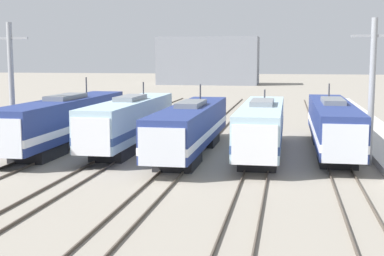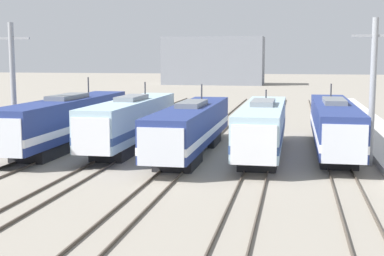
{
  "view_description": "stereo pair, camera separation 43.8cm",
  "coord_description": "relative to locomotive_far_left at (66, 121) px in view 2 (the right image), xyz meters",
  "views": [
    {
      "loc": [
        6.97,
        -30.21,
        7.08
      ],
      "look_at": [
        0.86,
        3.55,
        2.53
      ],
      "focal_mm": 50.0,
      "sensor_mm": 36.0,
      "label": 1
    },
    {
      "loc": [
        7.4,
        -30.13,
        7.08
      ],
      "look_at": [
        0.86,
        3.55,
        2.53
      ],
      "focal_mm": 50.0,
      "sensor_mm": 36.0,
      "label": 2
    }
  ],
  "objects": [
    {
      "name": "ground_plane",
      "position": [
        10.24,
        -8.73,
        -2.15
      ],
      "size": [
        400.0,
        400.0,
        0.0
      ],
      "primitive_type": "plane",
      "color": "gray"
    },
    {
      "name": "rail_pair_far_left",
      "position": [
        0.0,
        -8.73,
        -2.08
      ],
      "size": [
        1.5,
        120.0,
        0.15
      ],
      "color": "#4C4238",
      "rests_on": "ground_plane"
    },
    {
      "name": "rail_pair_center_left",
      "position": [
        5.12,
        -8.73,
        -2.08
      ],
      "size": [
        1.51,
        120.0,
        0.15
      ],
      "color": "#4C4238",
      "rests_on": "ground_plane"
    },
    {
      "name": "rail_pair_center",
      "position": [
        10.24,
        -8.73,
        -2.08
      ],
      "size": [
        1.51,
        120.0,
        0.15
      ],
      "color": "#4C4238",
      "rests_on": "ground_plane"
    },
    {
      "name": "rail_pair_center_right",
      "position": [
        15.37,
        -8.73,
        -2.08
      ],
      "size": [
        1.51,
        120.0,
        0.15
      ],
      "color": "#4C4238",
      "rests_on": "ground_plane"
    },
    {
      "name": "rail_pair_far_right",
      "position": [
        20.49,
        -8.73,
        -2.08
      ],
      "size": [
        1.5,
        120.0,
        0.15
      ],
      "color": "#4C4238",
      "rests_on": "ground_plane"
    },
    {
      "name": "locomotive_far_left",
      "position": [
        0.0,
        0.0,
        0.0
      ],
      "size": [
        3.03,
        19.83,
        5.38
      ],
      "color": "black",
      "rests_on": "ground_plane"
    },
    {
      "name": "locomotive_center_left",
      "position": [
        5.12,
        0.45,
        -0.02
      ],
      "size": [
        2.83,
        17.35,
        5.02
      ],
      "color": "#232326",
      "rests_on": "ground_plane"
    },
    {
      "name": "locomotive_center",
      "position": [
        10.24,
        -1.32,
        -0.13
      ],
      "size": [
        3.0,
        18.64,
        4.94
      ],
      "color": "black",
      "rests_on": "ground_plane"
    },
    {
      "name": "locomotive_center_right",
      "position": [
        15.37,
        -0.82,
        -0.06
      ],
      "size": [
        2.9,
        16.85,
        4.57
      ],
      "color": "#232326",
      "rests_on": "ground_plane"
    },
    {
      "name": "locomotive_far_right",
      "position": [
        20.49,
        1.62,
        -0.07
      ],
      "size": [
        2.85,
        19.1,
        4.94
      ],
      "color": "black",
      "rests_on": "ground_plane"
    },
    {
      "name": "catenary_tower_left",
      "position": [
        -2.82,
        -2.68,
        2.82
      ],
      "size": [
        2.88,
        0.4,
        9.6
      ],
      "color": "gray",
      "rests_on": "ground_plane"
    },
    {
      "name": "catenary_tower_right",
      "position": [
        22.54,
        -2.68,
        2.82
      ],
      "size": [
        2.88,
        0.4,
        9.6
      ],
      "color": "gray",
      "rests_on": "ground_plane"
    },
    {
      "name": "depot_building",
      "position": [
        -3.63,
        100.32,
        4.01
      ],
      "size": [
        25.91,
        10.74,
        12.32
      ],
      "color": "gray",
      "rests_on": "ground_plane"
    }
  ]
}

